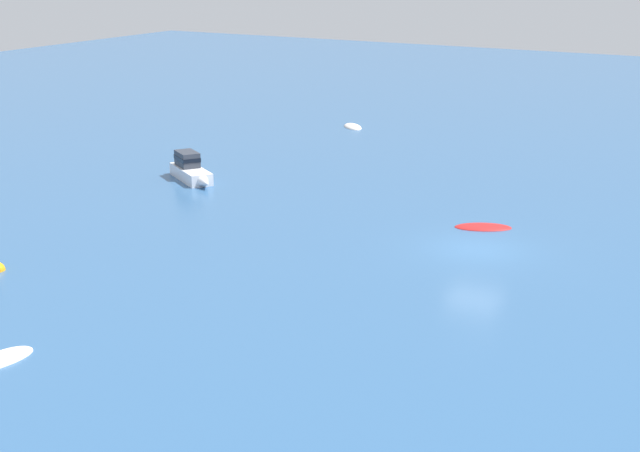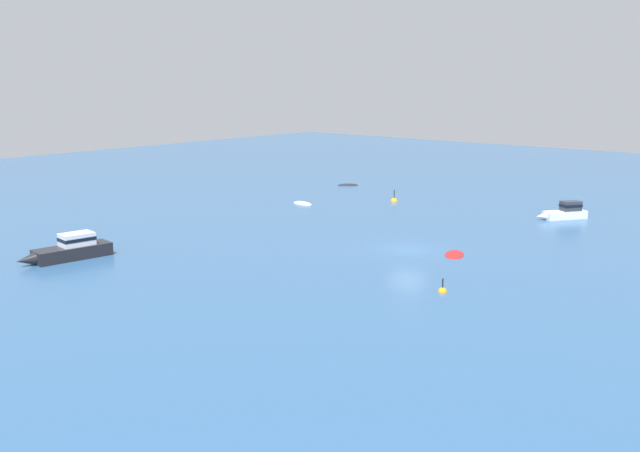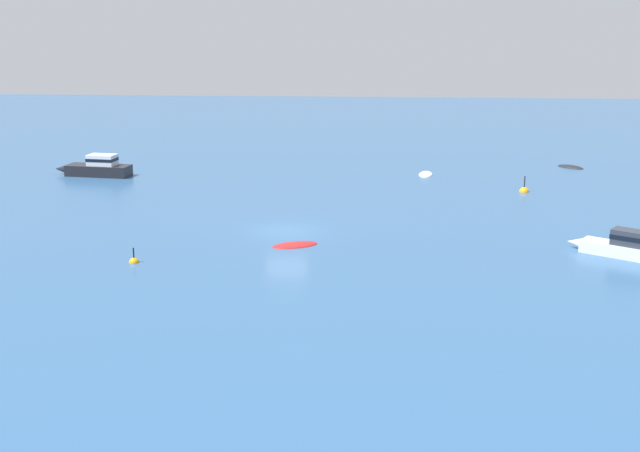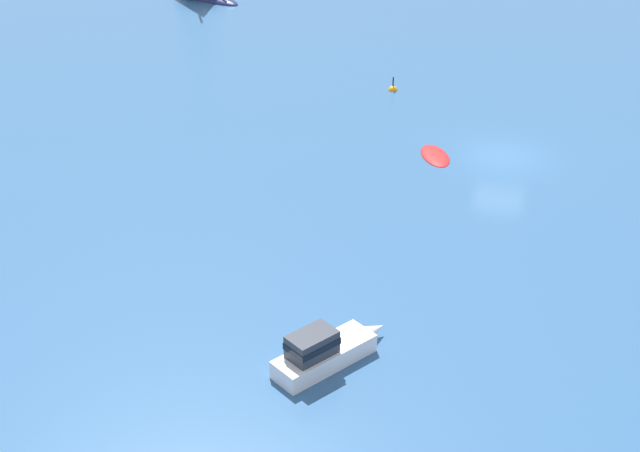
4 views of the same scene
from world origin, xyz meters
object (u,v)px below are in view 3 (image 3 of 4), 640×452
Objects in this scene: tender at (426,175)px; mooring_buoy at (134,262)px; channel_buoy at (524,192)px; rib at (295,245)px; cabin_cruiser at (617,245)px; tender_1 at (570,168)px; motor_cruiser at (97,167)px.

tender is 30.77m from mooring_buoy.
mooring_buoy is (23.65, 19.74, 0.00)m from channel_buoy.
channel_buoy reaches higher than rib.
tender_1 is (-3.06, -26.71, -0.60)m from cabin_cruiser.
tender is 1.00× the size of tender_1.
motor_cruiser is 6.05× the size of mooring_buoy.
rib is at bearing -154.27° from mooring_buoy.
mooring_buoy is at bearing 40.52° from cabin_cruiser.
channel_buoy is 30.80m from mooring_buoy.
cabin_cruiser is 4.18× the size of mooring_buoy.
mooring_buoy reaches higher than rib.
channel_buoy is at bearing -124.46° from tender.
tender_1 is (-20.90, -25.99, 0.00)m from rib.
motor_cruiser is at bearing 106.99° from rib.
tender_1 is at bearing -64.80° from tender.
rib is 0.46× the size of motor_cruiser.
cabin_cruiser is at bearing -28.19° from rib.
tender is at bearing -34.04° from cabin_cruiser.
rib is 9.15m from mooring_buoy.
rib is at bearing 45.66° from channel_buoy.
tender_1 is 2.30× the size of mooring_buoy.
motor_cruiser is 41.24m from cabin_cruiser.
tender_1 is 11.61m from channel_buoy.
cabin_cruiser is at bearing 157.89° from motor_cruiser.
mooring_buoy reaches higher than tender_1.
tender_1 is at bearing 25.33° from rib.
tender reaches higher than tender_1.
rib is 17.86m from cabin_cruiser.
tender is 2.30× the size of mooring_buoy.
tender_1 is at bearing -118.23° from channel_buoy.
cabin_cruiser is at bearing -150.61° from tender.
rib is 1.97× the size of channel_buoy.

